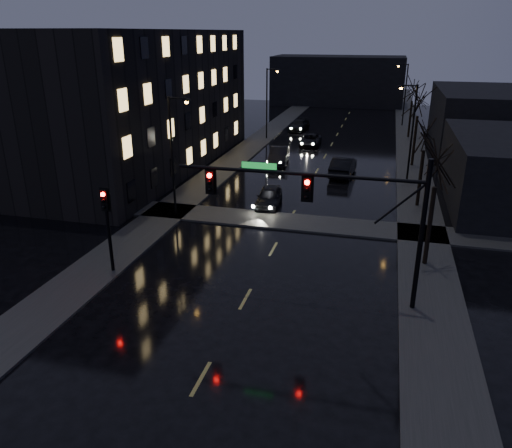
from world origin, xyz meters
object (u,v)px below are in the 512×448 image
Objects in this scene: oncoming_car_d at (299,125)px; lead_car at (343,166)px; oncoming_car_a at (269,197)px; oncoming_car_c at (310,140)px; oncoming_car_b at (279,156)px.

lead_car reaches higher than oncoming_car_d.
lead_car reaches higher than oncoming_car_a.
oncoming_car_c is at bearing 85.25° from oncoming_car_a.
oncoming_car_a is 0.82× the size of lead_car.
lead_car reaches higher than oncoming_car_c.
oncoming_car_d is at bearing -65.93° from lead_car.
oncoming_car_c is 12.51m from lead_car.
oncoming_car_b is at bearing -79.47° from oncoming_car_d.
oncoming_car_c is (1.69, 8.80, -0.14)m from oncoming_car_b.
oncoming_car_b is 8.96m from oncoming_car_c.
oncoming_car_d is 21.51m from lead_car.
oncoming_car_b reaches higher than oncoming_car_c.
oncoming_car_a is at bearing -90.74° from oncoming_car_c.
oncoming_car_b is at bearing -20.10° from lead_car.
lead_car is (7.44, -20.19, 0.14)m from oncoming_car_d.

